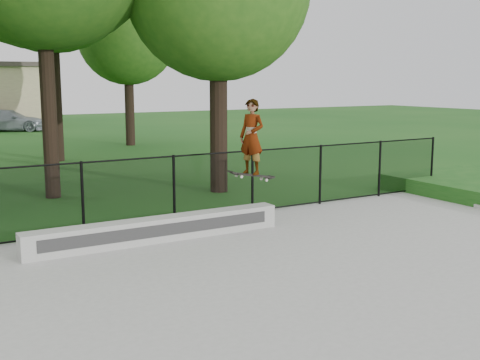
% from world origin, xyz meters
% --- Properties ---
extents(ground, '(100.00, 100.00, 0.00)m').
position_xyz_m(ground, '(0.00, 0.00, 0.00)').
color(ground, '#185016').
rests_on(ground, ground).
extents(concrete_slab, '(14.00, 12.00, 0.06)m').
position_xyz_m(concrete_slab, '(0.00, 0.00, 0.03)').
color(concrete_slab, '#9D9E98').
rests_on(concrete_slab, ground).
extents(grind_ledge, '(5.17, 0.40, 0.46)m').
position_xyz_m(grind_ledge, '(-0.90, 4.70, 0.29)').
color(grind_ledge, '#B6B7B1').
rests_on(grind_ledge, concrete_slab).
extents(car_c, '(4.60, 3.41, 1.33)m').
position_xyz_m(car_c, '(1.37, 33.56, 0.66)').
color(car_c, '#8A959D').
rests_on(car_c, ground).
extents(skater_airborne, '(0.83, 0.65, 1.69)m').
position_xyz_m(skater_airborne, '(1.09, 4.47, 1.97)').
color(skater_airborne, black).
rests_on(skater_airborne, ground).
extents(chainlink_fence, '(16.06, 0.06, 1.50)m').
position_xyz_m(chainlink_fence, '(0.00, 5.90, 0.81)').
color(chainlink_fence, black).
rests_on(chainlink_fence, concrete_slab).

